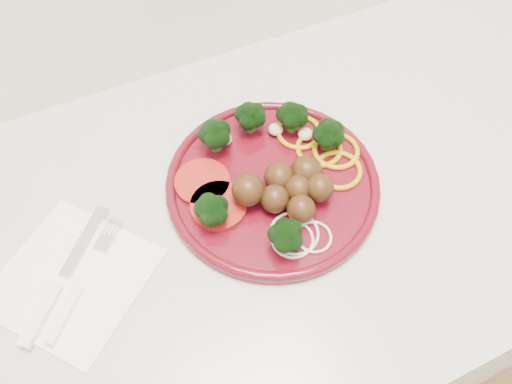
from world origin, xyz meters
name	(u,v)px	position (x,y,z in m)	size (l,w,h in m)	color
counter	(214,337)	(0.00, 1.70, 0.45)	(2.40, 0.60, 0.90)	silver
plate	(273,176)	(0.13, 1.72, 0.92)	(0.30, 0.30, 0.06)	#4E0815
napkin	(73,279)	(-0.16, 1.70, 0.90)	(0.17, 0.17, 0.00)	white
knife	(56,291)	(-0.18, 1.69, 0.91)	(0.14, 0.16, 0.01)	silver
fork	(73,299)	(-0.16, 1.67, 0.91)	(0.13, 0.14, 0.01)	white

